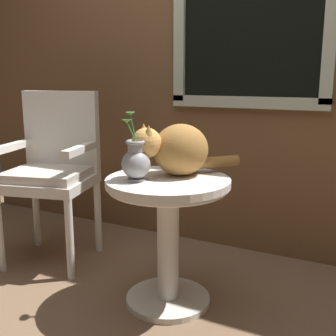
% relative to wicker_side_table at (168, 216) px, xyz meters
% --- Properties ---
extents(ground_plane, '(6.00, 6.00, 0.00)m').
position_rel_wicker_side_table_xyz_m(ground_plane, '(-0.06, -0.05, -0.45)').
color(ground_plane, '#7F6047').
extents(back_wall, '(4.00, 0.07, 2.60)m').
position_rel_wicker_side_table_xyz_m(back_wall, '(-0.06, 0.83, 0.86)').
color(back_wall, brown).
rests_on(back_wall, ground_plane).
extents(wicker_side_table, '(0.59, 0.59, 0.63)m').
position_rel_wicker_side_table_xyz_m(wicker_side_table, '(0.00, 0.00, 0.00)').
color(wicker_side_table, silver).
rests_on(wicker_side_table, ground_plane).
extents(wicker_chair, '(0.57, 0.55, 1.02)m').
position_rel_wicker_side_table_xyz_m(wicker_chair, '(-0.87, 0.18, 0.14)').
color(wicker_chair, silver).
rests_on(wicker_chair, ground_plane).
extents(cat, '(0.41, 0.46, 0.26)m').
position_rel_wicker_side_table_xyz_m(cat, '(0.01, 0.08, 0.31)').
color(cat, '#AD7A3D').
rests_on(cat, wicker_side_table).
extents(pewter_vase_with_ivy, '(0.13, 0.13, 0.31)m').
position_rel_wicker_side_table_xyz_m(pewter_vase_with_ivy, '(-0.11, -0.11, 0.28)').
color(pewter_vase_with_ivy, '#99999E').
rests_on(pewter_vase_with_ivy, wicker_side_table).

